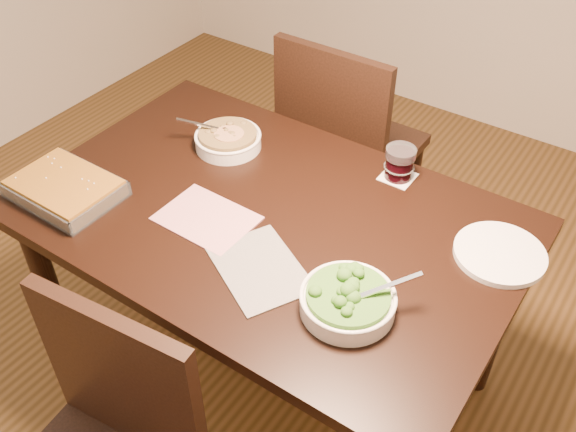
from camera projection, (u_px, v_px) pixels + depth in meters
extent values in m
plane|color=#3F2B12|center=(272.00, 372.00, 2.30)|extent=(4.00, 4.00, 0.00)
cube|color=black|center=(268.00, 219.00, 1.82)|extent=(1.40, 0.90, 0.04)
cube|color=black|center=(269.00, 237.00, 1.87)|extent=(1.26, 0.76, 0.08)
cylinder|color=black|center=(52.00, 296.00, 2.10)|extent=(0.07, 0.07, 0.71)
cylinder|color=black|center=(198.00, 182.00, 2.56)|extent=(0.07, 0.07, 0.71)
cylinder|color=black|center=(497.00, 317.00, 2.04)|extent=(0.07, 0.07, 0.71)
cube|color=#AF3251|center=(207.00, 218.00, 1.79)|extent=(0.27, 0.20, 0.01)
cube|color=#2A2B32|center=(260.00, 268.00, 1.64)|extent=(0.33, 0.30, 0.00)
cube|color=white|center=(398.00, 177.00, 1.94)|extent=(0.10, 0.10, 0.00)
cylinder|color=white|center=(228.00, 142.00, 2.05)|extent=(0.21, 0.21, 0.04)
torus|color=white|center=(228.00, 135.00, 2.03)|extent=(0.21, 0.21, 0.01)
cylinder|color=#3D2A10|center=(228.00, 134.00, 2.03)|extent=(0.18, 0.18, 0.02)
cube|color=silver|center=(207.00, 131.00, 2.02)|extent=(0.12, 0.09, 0.04)
cylinder|color=maroon|center=(229.00, 134.00, 2.02)|extent=(0.10, 0.10, 0.00)
cylinder|color=white|center=(348.00, 303.00, 1.53)|extent=(0.23, 0.23, 0.04)
torus|color=white|center=(348.00, 296.00, 1.51)|extent=(0.23, 0.23, 0.01)
cylinder|color=#1D4510|center=(348.00, 295.00, 1.51)|extent=(0.20, 0.20, 0.02)
cube|color=silver|center=(378.00, 286.00, 1.51)|extent=(0.11, 0.12, 0.05)
cube|color=silver|center=(67.00, 195.00, 1.87)|extent=(0.31, 0.23, 0.01)
cube|color=#542C0C|center=(65.00, 188.00, 1.85)|extent=(0.29, 0.21, 0.05)
cube|color=silver|center=(94.00, 170.00, 1.92)|extent=(0.31, 0.01, 0.04)
cube|color=silver|center=(34.00, 209.00, 1.79)|extent=(0.31, 0.01, 0.04)
cube|color=silver|center=(101.00, 208.00, 1.79)|extent=(0.01, 0.22, 0.04)
cube|color=silver|center=(32.00, 171.00, 1.92)|extent=(0.01, 0.22, 0.04)
cylinder|color=black|center=(399.00, 166.00, 1.91)|extent=(0.08, 0.08, 0.07)
cylinder|color=silver|center=(401.00, 153.00, 1.88)|extent=(0.09, 0.09, 0.03)
cylinder|color=white|center=(500.00, 254.00, 1.68)|extent=(0.24, 0.24, 0.02)
cube|color=black|center=(122.00, 381.00, 1.46)|extent=(0.43, 0.08, 0.46)
cube|color=black|center=(354.00, 147.00, 2.56)|extent=(0.45, 0.45, 0.04)
cylinder|color=black|center=(413.00, 187.00, 2.75)|extent=(0.04, 0.04, 0.44)
cylinder|color=black|center=(369.00, 238.00, 2.51)|extent=(0.04, 0.04, 0.44)
cylinder|color=black|center=(335.00, 157.00, 2.92)|extent=(0.04, 0.04, 0.44)
cylinder|color=black|center=(286.00, 202.00, 2.68)|extent=(0.04, 0.04, 0.44)
cube|color=black|center=(330.00, 114.00, 2.26)|extent=(0.45, 0.04, 0.49)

